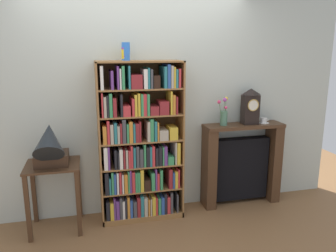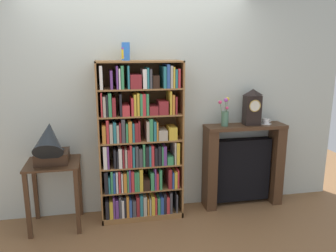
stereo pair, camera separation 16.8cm
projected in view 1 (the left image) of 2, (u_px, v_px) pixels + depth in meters
The scene contains 10 objects.
ground_plane at pixel (144, 220), 3.84m from camera, with size 7.71×6.40×0.02m, color brown.
wall_back at pixel (151, 102), 3.88m from camera, with size 4.71×0.08×2.60m, color beige.
bookshelf at pixel (140, 149), 3.73m from camera, with size 0.92×0.35×1.79m.
cup_stack at pixel (126, 51), 3.50m from camera, with size 0.09×0.09×0.19m.
side_table_left at pixel (54, 181), 3.52m from camera, with size 0.55×0.49×0.74m.
gramophone at pixel (50, 145), 3.35m from camera, with size 0.33×0.50×0.53m.
fireplace_mantel at pixel (241, 164), 4.17m from camera, with size 0.98×0.28×1.02m.
mantel_clock at pixel (250, 106), 3.99m from camera, with size 0.19×0.15×0.43m.
flower_vase at pixel (224, 115), 3.94m from camera, with size 0.15×0.10×0.34m.
teacup_with_saucer at pixel (263, 121), 4.08m from camera, with size 0.13×0.13×0.07m.
Camera 1 is at (-0.56, -3.46, 1.92)m, focal length 35.72 mm.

